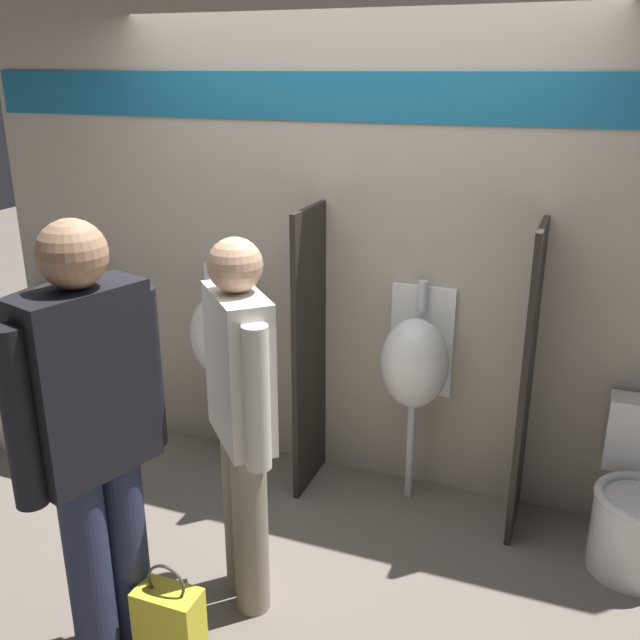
# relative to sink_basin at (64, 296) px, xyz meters

# --- Properties ---
(ground_plane) EXTENTS (16.00, 16.00, 0.00)m
(ground_plane) POSITION_rel_sink_basin_xyz_m (1.72, -0.34, -0.93)
(ground_plane) COLOR #70665B
(display_wall) EXTENTS (4.46, 0.07, 2.70)m
(display_wall) POSITION_rel_sink_basin_xyz_m (1.72, 0.26, 0.43)
(display_wall) COLOR #B2A893
(display_wall) RESTS_ON ground_plane
(sink_counter) EXTENTS (0.81, 0.58, 0.88)m
(sink_counter) POSITION_rel_sink_basin_xyz_m (-0.05, -0.06, -0.49)
(sink_counter) COLOR silver
(sink_counter) RESTS_ON ground_plane
(sink_basin) EXTENTS (0.34, 0.34, 0.24)m
(sink_basin) POSITION_rel_sink_basin_xyz_m (0.00, 0.00, 0.00)
(sink_basin) COLOR white
(sink_basin) RESTS_ON sink_counter
(cell_phone) EXTENTS (0.07, 0.14, 0.01)m
(cell_phone) POSITION_rel_sink_basin_xyz_m (0.19, -0.18, -0.05)
(cell_phone) COLOR black
(cell_phone) RESTS_ON sink_counter
(divider_near_counter) EXTENTS (0.03, 0.42, 1.57)m
(divider_near_counter) POSITION_rel_sink_basin_xyz_m (1.59, 0.02, -0.15)
(divider_near_counter) COLOR #28231E
(divider_near_counter) RESTS_ON ground_plane
(divider_mid) EXTENTS (0.03, 0.42, 1.57)m
(divider_mid) POSITION_rel_sink_basin_xyz_m (2.72, 0.02, -0.15)
(divider_mid) COLOR #28231E
(divider_mid) RESTS_ON ground_plane
(urinal_near_counter) EXTENTS (0.35, 0.32, 1.20)m
(urinal_near_counter) POSITION_rel_sink_basin_xyz_m (1.02, 0.08, -0.14)
(urinal_near_counter) COLOR silver
(urinal_near_counter) RESTS_ON ground_plane
(urinal_far) EXTENTS (0.35, 0.32, 1.20)m
(urinal_far) POSITION_rel_sink_basin_xyz_m (2.16, 0.08, -0.14)
(urinal_far) COLOR silver
(urinal_far) RESTS_ON ground_plane
(toilet) EXTENTS (0.42, 0.58, 0.89)m
(toilet) POSITION_rel_sink_basin_xyz_m (3.29, -0.08, -0.64)
(toilet) COLOR white
(toilet) RESTS_ON ground_plane
(person_in_vest) EXTENTS (0.42, 0.44, 1.63)m
(person_in_vest) POSITION_rel_sink_basin_xyz_m (1.69, -0.96, -0.03)
(person_in_vest) COLOR gray
(person_in_vest) RESTS_ON ground_plane
(person_with_lanyard) EXTENTS (0.32, 0.60, 1.78)m
(person_with_lanyard) POSITION_rel_sink_basin_xyz_m (1.37, -1.47, 0.05)
(person_with_lanyard) COLOR #282D4C
(person_with_lanyard) RESTS_ON ground_plane
(shopping_bag) EXTENTS (0.25, 0.14, 0.48)m
(shopping_bag) POSITION_rel_sink_basin_xyz_m (1.59, -1.43, -0.75)
(shopping_bag) COLOR yellow
(shopping_bag) RESTS_ON ground_plane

